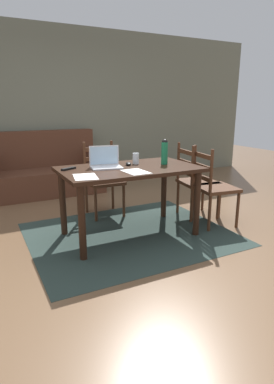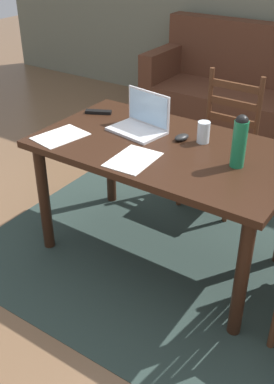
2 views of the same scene
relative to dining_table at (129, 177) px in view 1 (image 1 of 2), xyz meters
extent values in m
plane|color=brown|center=(0.00, 0.00, -0.66)|extent=(14.00, 14.00, 0.00)
cube|color=#283833|center=(0.00, 0.00, -0.66)|extent=(2.17, 1.82, 0.01)
cube|color=#6B6D5B|center=(0.00, 2.72, 0.69)|extent=(8.00, 0.12, 2.70)
cube|color=black|center=(0.00, 0.00, 0.09)|extent=(1.47, 0.85, 0.04)
cylinder|color=black|center=(-0.65, -0.35, -0.30)|extent=(0.07, 0.07, 0.73)
cylinder|color=black|center=(0.65, -0.35, -0.30)|extent=(0.07, 0.07, 0.73)
cylinder|color=black|center=(-0.65, 0.35, -0.30)|extent=(0.07, 0.07, 0.73)
cylinder|color=black|center=(0.65, 0.35, -0.30)|extent=(0.07, 0.07, 0.73)
cube|color=#4C2B19|center=(1.06, -0.17, -0.21)|extent=(0.50, 0.50, 0.04)
cylinder|color=#4C2B19|center=(1.28, -0.01, -0.45)|extent=(0.04, 0.04, 0.43)
cylinder|color=#4C2B19|center=(1.23, -0.38, -0.45)|extent=(0.04, 0.04, 0.43)
cylinder|color=#4C2B19|center=(0.90, 0.04, -0.45)|extent=(0.04, 0.04, 0.43)
cylinder|color=#4C2B19|center=(0.85, -0.33, -0.45)|extent=(0.04, 0.04, 0.43)
cylinder|color=#4C2B19|center=(0.89, 0.05, 0.04)|extent=(0.04, 0.04, 0.50)
cylinder|color=#4C2B19|center=(0.84, -0.33, 0.04)|extent=(0.04, 0.04, 0.50)
cube|color=#4C2B19|center=(0.87, -0.14, -0.06)|extent=(0.07, 0.36, 0.05)
cube|color=#4C2B19|center=(0.87, -0.14, 0.06)|extent=(0.07, 0.36, 0.05)
cube|color=#4C2B19|center=(0.87, -0.14, 0.19)|extent=(0.07, 0.36, 0.05)
cube|color=#4C2B19|center=(1.06, 0.17, -0.21)|extent=(0.50, 0.50, 0.04)
cylinder|color=#4C2B19|center=(1.28, 0.33, -0.45)|extent=(0.04, 0.04, 0.43)
cylinder|color=#4C2B19|center=(1.23, -0.04, -0.45)|extent=(0.04, 0.04, 0.43)
cylinder|color=#4C2B19|center=(0.90, 0.38, -0.45)|extent=(0.04, 0.04, 0.43)
cylinder|color=#4C2B19|center=(0.85, 0.01, -0.45)|extent=(0.04, 0.04, 0.43)
cylinder|color=#4C2B19|center=(0.89, 0.39, 0.04)|extent=(0.04, 0.04, 0.50)
cylinder|color=#4C2B19|center=(0.84, 0.01, 0.04)|extent=(0.04, 0.04, 0.50)
cube|color=#4C2B19|center=(0.87, 0.20, -0.06)|extent=(0.07, 0.36, 0.05)
cube|color=#4C2B19|center=(0.87, 0.20, 0.06)|extent=(0.07, 0.36, 0.05)
cube|color=#4C2B19|center=(0.87, 0.20, 0.19)|extent=(0.07, 0.36, 0.05)
cube|color=#4C2B19|center=(0.00, 0.76, -0.21)|extent=(0.45, 0.45, 0.04)
cylinder|color=#4C2B19|center=(0.19, 0.56, -0.45)|extent=(0.04, 0.04, 0.43)
cylinder|color=#4C2B19|center=(-0.19, 0.57, -0.45)|extent=(0.04, 0.04, 0.43)
cylinder|color=#4C2B19|center=(0.19, 0.94, -0.45)|extent=(0.04, 0.04, 0.43)
cylinder|color=#4C2B19|center=(-0.19, 0.95, -0.45)|extent=(0.04, 0.04, 0.43)
cylinder|color=#4C2B19|center=(0.19, 0.95, 0.04)|extent=(0.04, 0.04, 0.50)
cylinder|color=#4C2B19|center=(-0.19, 0.96, 0.04)|extent=(0.04, 0.04, 0.50)
cube|color=#4C2B19|center=(0.00, 0.96, -0.06)|extent=(0.36, 0.03, 0.05)
cube|color=#4C2B19|center=(0.00, 0.96, 0.06)|extent=(0.36, 0.03, 0.05)
cube|color=#4C2B19|center=(0.00, 0.96, 0.19)|extent=(0.36, 0.03, 0.05)
cube|color=#512D1E|center=(-0.47, 2.17, -0.46)|extent=(1.80, 0.80, 0.40)
cube|color=#512D1E|center=(-0.47, 2.47, 0.04)|extent=(1.80, 0.20, 0.60)
cube|color=#512D1E|center=(0.35, 2.17, -0.11)|extent=(0.16, 0.80, 0.30)
cube|color=silver|center=(-0.24, 0.07, 0.11)|extent=(0.35, 0.27, 0.02)
cube|color=silver|center=(-0.22, 0.17, 0.23)|extent=(0.32, 0.06, 0.21)
cube|color=#A5CCEA|center=(-0.22, 0.16, 0.23)|extent=(0.29, 0.05, 0.19)
cylinder|color=#197247|center=(0.43, -0.01, 0.23)|extent=(0.07, 0.07, 0.25)
sphere|color=black|center=(0.43, -0.01, 0.35)|extent=(0.07, 0.07, 0.07)
cylinder|color=silver|center=(0.16, 0.16, 0.17)|extent=(0.07, 0.07, 0.12)
ellipsoid|color=black|center=(0.04, 0.12, 0.12)|extent=(0.08, 0.11, 0.03)
cube|color=black|center=(-0.61, 0.18, 0.12)|extent=(0.17, 0.12, 0.02)
cube|color=white|center=(-0.57, -0.24, 0.11)|extent=(0.26, 0.33, 0.00)
cube|color=white|center=(-0.05, -0.25, 0.11)|extent=(0.22, 0.31, 0.00)
camera|label=1|loc=(-1.47, -3.04, 0.76)|focal=30.07mm
camera|label=2|loc=(1.17, -2.02, 1.20)|focal=42.61mm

